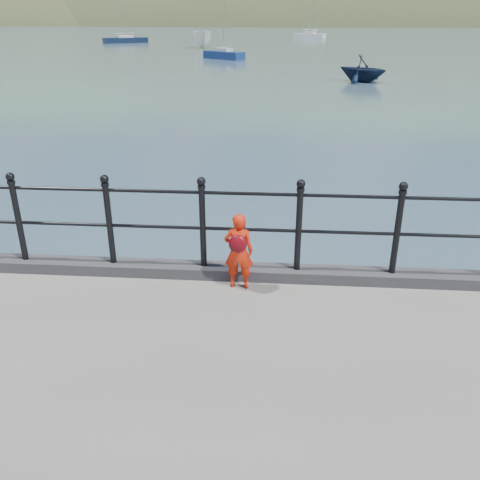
# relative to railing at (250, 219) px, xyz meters

# --- Properties ---
(ground) EXTENTS (600.00, 600.00, 0.00)m
(ground) POSITION_rel_railing_xyz_m (-0.00, 0.15, -1.82)
(ground) COLOR #2D4251
(ground) RESTS_ON ground
(kerb) EXTENTS (60.00, 0.30, 0.15)m
(kerb) POSITION_rel_railing_xyz_m (-0.00, -0.00, -0.75)
(kerb) COLOR #28282B
(kerb) RESTS_ON quay
(railing) EXTENTS (18.11, 0.11, 1.20)m
(railing) POSITION_rel_railing_xyz_m (0.00, 0.00, 0.00)
(railing) COLOR black
(railing) RESTS_ON kerb
(far_shore) EXTENTS (830.00, 200.00, 156.00)m
(far_shore) POSITION_rel_railing_xyz_m (38.34, 239.56, -24.39)
(far_shore) COLOR #333A21
(far_shore) RESTS_ON ground
(child) EXTENTS (0.36, 0.31, 0.98)m
(child) POSITION_rel_railing_xyz_m (-0.13, -0.26, -0.32)
(child) COLOR red
(child) RESTS_ON quay
(launch_white) EXTENTS (3.48, 5.96, 2.16)m
(launch_white) POSITION_rel_railing_xyz_m (-9.56, 60.63, -0.74)
(launch_white) COLOR silver
(launch_white) RESTS_ON ground
(launch_navy) EXTENTS (4.18, 4.08, 1.67)m
(launch_navy) POSITION_rel_railing_xyz_m (5.46, 28.68, -0.99)
(launch_navy) COLOR black
(launch_navy) RESTS_ON ground
(sailboat_left) EXTENTS (6.30, 4.81, 8.79)m
(sailboat_left) POSITION_rel_railing_xyz_m (-22.38, 71.28, -1.49)
(sailboat_left) COLOR black
(sailboat_left) RESTS_ON ground
(sailboat_deep) EXTENTS (5.55, 3.78, 8.07)m
(sailboat_deep) POSITION_rel_railing_xyz_m (4.83, 88.25, -1.48)
(sailboat_deep) COLOR silver
(sailboat_deep) RESTS_ON ground
(sailboat_port) EXTENTS (4.22, 3.63, 6.43)m
(sailboat_port) POSITION_rel_railing_xyz_m (-5.24, 45.17, -1.48)
(sailboat_port) COLOR navy
(sailboat_port) RESTS_ON ground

